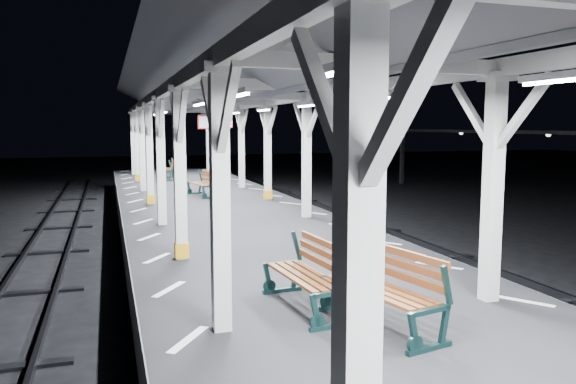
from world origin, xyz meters
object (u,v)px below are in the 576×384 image
bench_far (205,183)px  bench_extra (169,168)px  bench_mid (312,273)px  bench_near (387,286)px

bench_far → bench_extra: 6.96m
bench_mid → bench_extra: bearing=85.2°
bench_near → bench_extra: bench_extra is taller
bench_mid → bench_extra: bench_extra is taller
bench_extra → bench_far: bearing=-75.2°
bench_near → bench_mid: 1.18m
bench_far → bench_extra: bench_extra is taller
bench_near → bench_mid: bearing=112.6°
bench_mid → bench_far: size_ratio=1.02×
bench_far → bench_mid: bearing=-103.4°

